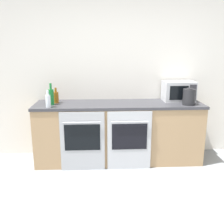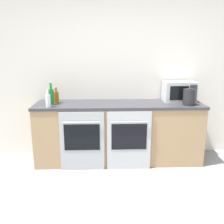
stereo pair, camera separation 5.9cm
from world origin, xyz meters
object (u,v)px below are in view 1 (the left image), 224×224
at_px(oven_left, 83,141).
at_px(kettle, 189,97).
at_px(oven_right, 129,140).
at_px(bottle_clear, 48,101).
at_px(bottle_amber, 56,97).
at_px(bottle_green, 51,96).
at_px(microwave, 178,91).

relative_size(oven_left, kettle, 3.55).
xyz_separation_m(oven_right, bottle_clear, (-1.12, 0.10, 0.56)).
bearing_deg(bottle_amber, bottle_green, -112.43).
relative_size(oven_right, kettle, 3.55).
height_order(microwave, kettle, microwave).
height_order(oven_right, bottle_amber, bottle_amber).
relative_size(oven_left, microwave, 1.86).
bearing_deg(oven_left, bottle_clear, 168.12).
distance_m(bottle_clear, kettle, 1.99).
distance_m(oven_right, bottle_green, 1.28).
relative_size(bottle_green, kettle, 1.29).
bearing_deg(microwave, oven_right, -151.10).
height_order(oven_left, microwave, microwave).
bearing_deg(oven_left, kettle, 5.91).
xyz_separation_m(bottle_amber, kettle, (1.93, -0.23, 0.03)).
bearing_deg(kettle, oven_right, -169.69).
xyz_separation_m(oven_right, kettle, (0.87, 0.16, 0.59)).
xyz_separation_m(bottle_clear, kettle, (1.98, 0.06, 0.02)).
distance_m(oven_left, microwave, 1.65).
height_order(bottle_amber, bottle_clear, bottle_clear).
bearing_deg(bottle_green, bottle_clear, -93.68).
bearing_deg(kettle, microwave, 103.10).
bearing_deg(oven_right, bottle_green, 166.38).
bearing_deg(oven_right, microwave, 28.90).
bearing_deg(oven_right, kettle, 10.31).
bearing_deg(bottle_green, bottle_amber, 67.57).
bearing_deg(bottle_clear, bottle_green, 86.32).
bearing_deg(bottle_amber, bottle_clear, -101.60).
height_order(oven_right, microwave, microwave).
bearing_deg(kettle, bottle_clear, -178.24).
xyz_separation_m(oven_right, bottle_amber, (-1.06, 0.38, 0.56)).
bearing_deg(oven_right, bottle_clear, 175.05).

